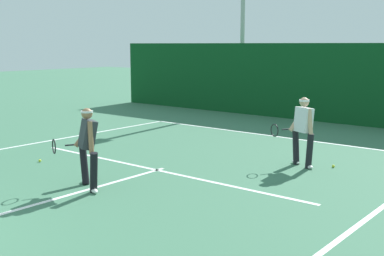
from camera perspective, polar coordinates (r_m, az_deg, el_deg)
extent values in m
cube|color=white|center=(15.28, 9.58, -0.95)|extent=(9.49, 0.10, 0.01)
cube|color=white|center=(11.09, -4.05, -4.83)|extent=(7.74, 0.10, 0.01)
cube|color=white|center=(9.22, -17.00, -8.23)|extent=(0.10, 6.40, 0.01)
cylinder|color=black|center=(9.49, -11.19, -5.05)|extent=(0.30, 0.24, 0.80)
cylinder|color=black|center=(10.17, -12.26, -4.09)|extent=(0.35, 0.26, 0.80)
ellipsoid|color=white|center=(9.58, -11.13, -7.06)|extent=(0.28, 0.21, 0.09)
ellipsoid|color=white|center=(10.26, -12.19, -5.98)|extent=(0.28, 0.21, 0.09)
cube|color=#2D3338|center=(9.69, -11.88, -0.70)|extent=(0.51, 0.47, 0.59)
cylinder|color=#9E704C|center=(9.48, -11.54, -1.07)|extent=(0.19, 0.15, 0.61)
cylinder|color=#9E704C|center=(9.91, -12.19, -0.64)|extent=(0.27, 0.45, 0.53)
sphere|color=#9E704C|center=(9.63, -11.96, 1.62)|extent=(0.21, 0.21, 0.21)
cylinder|color=white|center=(9.62, -11.97, 1.84)|extent=(0.30, 0.30, 0.04)
cylinder|color=black|center=(9.94, -13.62, -1.90)|extent=(0.14, 0.25, 0.03)
torus|color=black|center=(9.88, -15.54, -2.05)|extent=(0.28, 0.15, 0.29)
cylinder|color=black|center=(11.42, 13.32, -2.61)|extent=(0.24, 0.21, 0.80)
cylinder|color=black|center=(11.80, 11.82, -2.17)|extent=(0.26, 0.22, 0.81)
ellipsoid|color=white|center=(11.50, 13.25, -4.33)|extent=(0.28, 0.21, 0.09)
ellipsoid|color=white|center=(11.87, 11.76, -3.84)|extent=(0.28, 0.21, 0.09)
cube|color=silver|center=(11.49, 12.68, 0.92)|extent=(0.49, 0.42, 0.57)
cylinder|color=tan|center=(11.32, 13.39, 0.63)|extent=(0.21, 0.17, 0.62)
cylinder|color=tan|center=(11.67, 11.98, 0.95)|extent=(0.28, 0.45, 0.54)
sphere|color=tan|center=(11.44, 12.75, 2.91)|extent=(0.21, 0.21, 0.21)
cylinder|color=white|center=(11.44, 12.76, 3.09)|extent=(0.31, 0.31, 0.04)
cylinder|color=black|center=(11.60, 10.81, -0.14)|extent=(0.14, 0.25, 0.03)
torus|color=black|center=(11.40, 9.44, -0.26)|extent=(0.28, 0.15, 0.29)
sphere|color=#D1E033|center=(12.36, -17.04, -3.59)|extent=(0.07, 0.07, 0.07)
sphere|color=#D1E033|center=(11.73, 15.89, -4.23)|extent=(0.07, 0.07, 0.07)
cube|color=#0D431C|center=(18.30, 15.30, 4.99)|extent=(19.84, 0.12, 2.80)
cylinder|color=#9EA39E|center=(21.15, 5.82, 11.13)|extent=(0.18, 0.18, 6.70)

